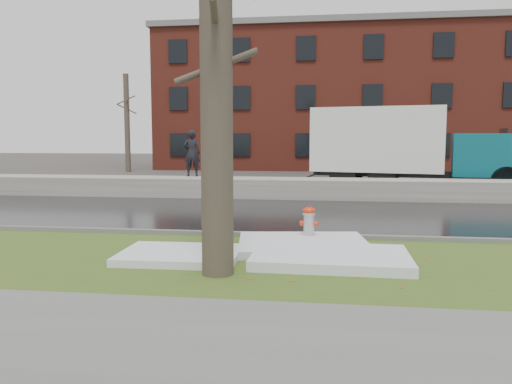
# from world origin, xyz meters

# --- Properties ---
(ground) EXTENTS (120.00, 120.00, 0.00)m
(ground) POSITION_xyz_m (0.00, 0.00, 0.00)
(ground) COLOR #47423D
(ground) RESTS_ON ground
(verge) EXTENTS (60.00, 4.50, 0.04)m
(verge) POSITION_xyz_m (0.00, -1.25, 0.02)
(verge) COLOR #36511B
(verge) RESTS_ON ground
(sidewalk) EXTENTS (60.00, 3.00, 0.05)m
(sidewalk) POSITION_xyz_m (0.00, -5.00, 0.03)
(sidewalk) COLOR slate
(sidewalk) RESTS_ON ground
(road) EXTENTS (60.00, 7.00, 0.03)m
(road) POSITION_xyz_m (0.00, 4.50, 0.01)
(road) COLOR black
(road) RESTS_ON ground
(parking_lot) EXTENTS (60.00, 9.00, 0.03)m
(parking_lot) POSITION_xyz_m (0.00, 13.00, 0.01)
(parking_lot) COLOR slate
(parking_lot) RESTS_ON ground
(curb) EXTENTS (60.00, 0.15, 0.14)m
(curb) POSITION_xyz_m (0.00, 1.00, 0.07)
(curb) COLOR slate
(curb) RESTS_ON ground
(snowbank) EXTENTS (60.00, 1.60, 0.75)m
(snowbank) POSITION_xyz_m (0.00, 8.70, 0.38)
(snowbank) COLOR #ACA59D
(snowbank) RESTS_ON ground
(brick_building) EXTENTS (26.00, 12.00, 10.00)m
(brick_building) POSITION_xyz_m (2.00, 30.00, 5.00)
(brick_building) COLOR maroon
(brick_building) RESTS_ON ground
(bg_tree_left) EXTENTS (1.40, 1.62, 6.50)m
(bg_tree_left) POSITION_xyz_m (-12.00, 22.00, 3.33)
(bg_tree_left) COLOR brown
(bg_tree_left) RESTS_ON ground
(bg_tree_center) EXTENTS (1.40, 1.62, 6.50)m
(bg_tree_center) POSITION_xyz_m (-6.00, 26.00, 3.33)
(bg_tree_center) COLOR brown
(bg_tree_center) RESTS_ON ground
(fire_hydrant) EXTENTS (0.40, 0.35, 0.81)m
(fire_hydrant) POSITION_xyz_m (0.76, 0.50, 0.47)
(fire_hydrant) COLOR #AEB0B7
(fire_hydrant) RESTS_ON verge
(tree) EXTENTS (1.37, 1.62, 6.57)m
(tree) POSITION_xyz_m (-0.67, -2.20, 3.35)
(tree) COLOR brown
(tree) RESTS_ON verge
(box_truck) EXTENTS (11.02, 4.37, 3.64)m
(box_truck) POSITION_xyz_m (4.61, 12.77, 1.92)
(box_truck) COLOR black
(box_truck) RESTS_ON ground
(worker) EXTENTS (0.74, 0.56, 1.85)m
(worker) POSITION_xyz_m (-4.17, 9.30, 1.67)
(worker) COLOR black
(worker) RESTS_ON snowbank
(snow_patch_near) EXTENTS (2.84, 2.33, 0.16)m
(snow_patch_near) POSITION_xyz_m (0.66, -0.10, 0.12)
(snow_patch_near) COLOR silver
(snow_patch_near) RESTS_ON verge
(snow_patch_far) EXTENTS (2.24, 1.65, 0.14)m
(snow_patch_far) POSITION_xyz_m (-1.59, -1.26, 0.11)
(snow_patch_far) COLOR silver
(snow_patch_far) RESTS_ON verge
(snow_patch_side) EXTENTS (2.83, 1.85, 0.18)m
(snow_patch_side) POSITION_xyz_m (1.20, -1.18, 0.13)
(snow_patch_side) COLOR silver
(snow_patch_side) RESTS_ON verge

